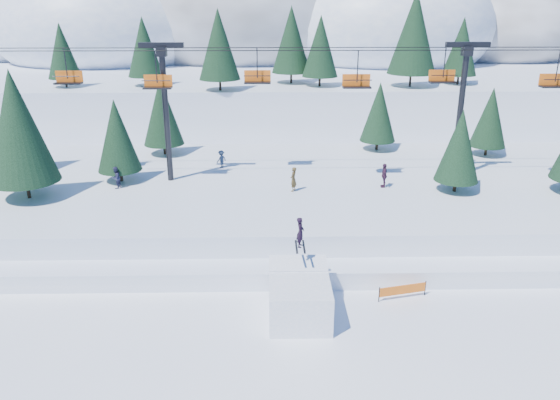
{
  "coord_description": "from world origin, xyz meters",
  "views": [
    {
      "loc": [
        -1.38,
        -22.35,
        15.69
      ],
      "look_at": [
        -0.78,
        6.0,
        5.2
      ],
      "focal_mm": 35.0,
      "sensor_mm": 36.0,
      "label": 1
    }
  ],
  "objects_px": {
    "jump_kicker": "(299,296)",
    "banner_far": "(446,269)",
    "chairlift": "(312,91)",
    "banner_near": "(403,290)"
  },
  "relations": [
    {
      "from": "banner_far",
      "to": "chairlift",
      "type": "bearing_deg",
      "value": 122.44
    },
    {
      "from": "banner_near",
      "to": "jump_kicker",
      "type": "bearing_deg",
      "value": -163.97
    },
    {
      "from": "jump_kicker",
      "to": "banner_far",
      "type": "height_order",
      "value": "jump_kicker"
    },
    {
      "from": "chairlift",
      "to": "banner_far",
      "type": "xyz_separation_m",
      "value": [
        7.32,
        -11.52,
        -8.78
      ]
    },
    {
      "from": "jump_kicker",
      "to": "chairlift",
      "type": "bearing_deg",
      "value": 83.89
    },
    {
      "from": "chairlift",
      "to": "banner_near",
      "type": "height_order",
      "value": "chairlift"
    },
    {
      "from": "jump_kicker",
      "to": "chairlift",
      "type": "xyz_separation_m",
      "value": [
        1.67,
        15.63,
        8.15
      ]
    },
    {
      "from": "banner_near",
      "to": "banner_far",
      "type": "height_order",
      "value": "same"
    },
    {
      "from": "jump_kicker",
      "to": "banner_far",
      "type": "bearing_deg",
      "value": 24.55
    },
    {
      "from": "chairlift",
      "to": "banner_far",
      "type": "bearing_deg",
      "value": -57.56
    }
  ]
}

